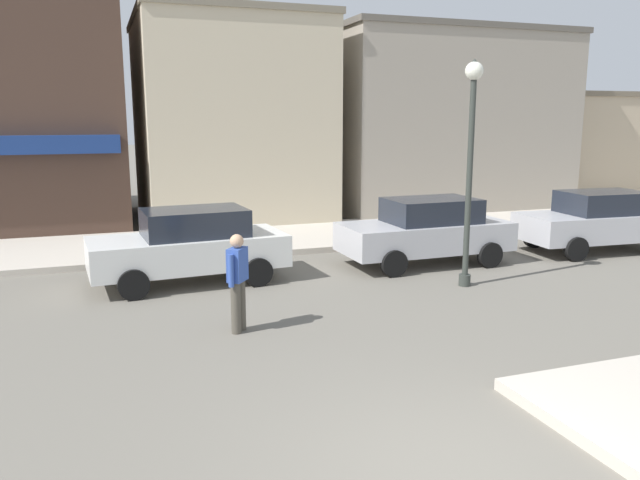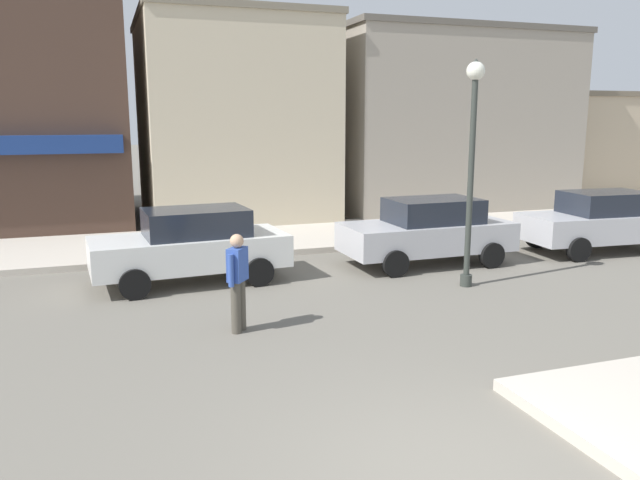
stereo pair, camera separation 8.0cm
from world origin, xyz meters
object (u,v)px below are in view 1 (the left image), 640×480
(parked_car_nearest, at_px, (190,245))
(pedestrian_crossing_near, at_px, (238,280))
(lamp_post, at_px, (471,141))
(parked_car_third, at_px, (598,220))
(parked_car_second, at_px, (426,230))

(parked_car_nearest, xyz_separation_m, pedestrian_crossing_near, (0.28, -3.37, 0.06))
(lamp_post, bearing_deg, parked_car_nearest, 157.79)
(pedestrian_crossing_near, bearing_deg, parked_car_third, 16.60)
(parked_car_second, xyz_separation_m, pedestrian_crossing_near, (-5.21, -3.23, 0.06))
(lamp_post, distance_m, parked_car_third, 5.82)
(parked_car_nearest, bearing_deg, parked_car_second, -1.46)
(parked_car_nearest, xyz_separation_m, parked_car_second, (5.50, -0.14, 0.00))
(parked_car_nearest, distance_m, pedestrian_crossing_near, 3.38)
(parked_car_second, relative_size, pedestrian_crossing_near, 2.50)
(pedestrian_crossing_near, bearing_deg, parked_car_nearest, 94.83)
(parked_car_nearest, distance_m, parked_car_second, 5.50)
(parked_car_third, bearing_deg, parked_car_nearest, 178.04)
(parked_car_nearest, bearing_deg, parked_car_third, -1.96)
(parked_car_nearest, distance_m, parked_car_third, 10.40)
(lamp_post, height_order, parked_car_nearest, lamp_post)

